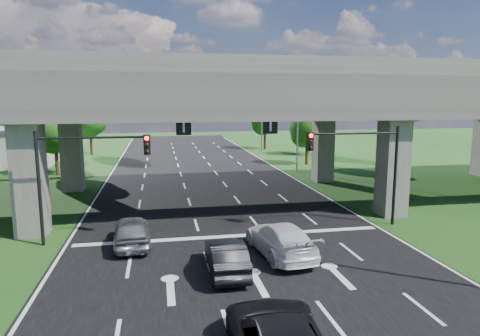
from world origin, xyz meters
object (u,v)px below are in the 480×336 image
object	(u,v)px
car_silver	(132,231)
car_dark	(226,257)
streetlight_far	(294,116)
car_white	(280,239)
signal_right	(363,158)
streetlight_beyond	(259,111)
signal_left	(82,165)

from	to	relation	value
car_silver	car_dark	size ratio (longest dim) A/B	1.04
streetlight_far	car_white	bearing A→B (deg)	-109.25
car_silver	car_dark	world-z (taller)	car_silver
signal_right	streetlight_beyond	distance (m)	36.17
streetlight_far	car_dark	distance (m)	28.24
car_dark	car_white	world-z (taller)	car_white
signal_left	streetlight_beyond	size ratio (longest dim) A/B	0.60
car_silver	car_white	bearing A→B (deg)	155.42
car_silver	car_white	world-z (taller)	car_white
streetlight_beyond	car_silver	xyz separation A→B (m)	(-15.50, -37.00, -5.04)
car_dark	car_white	xyz separation A→B (m)	(2.94, 1.64, 0.06)
streetlight_beyond	signal_right	bearing A→B (deg)	-93.61
streetlight_beyond	car_silver	distance (m)	40.43
streetlight_far	signal_left	bearing A→B (deg)	-131.78
car_silver	car_white	size ratio (longest dim) A/B	0.84
signal_right	signal_left	size ratio (longest dim) A/B	1.00
signal_right	car_dark	distance (m)	10.98
signal_right	streetlight_beyond	xyz separation A→B (m)	(2.27, 36.06, 1.66)
car_silver	car_white	distance (m)	7.71
signal_left	car_dark	world-z (taller)	signal_left
streetlight_far	car_silver	bearing A→B (deg)	-126.43
streetlight_far	signal_right	bearing A→B (deg)	-96.47
car_white	streetlight_beyond	bearing A→B (deg)	-107.88
signal_left	car_white	distance (m)	10.85
signal_left	signal_right	bearing A→B (deg)	0.00
signal_left	streetlight_far	bearing A→B (deg)	48.22
signal_right	car_dark	bearing A→B (deg)	-149.20
signal_right	streetlight_far	size ratio (longest dim) A/B	0.60
signal_left	streetlight_far	size ratio (longest dim) A/B	0.60
car_dark	streetlight_far	bearing A→B (deg)	-113.14
streetlight_far	streetlight_beyond	bearing A→B (deg)	90.00
signal_right	car_silver	distance (m)	13.68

